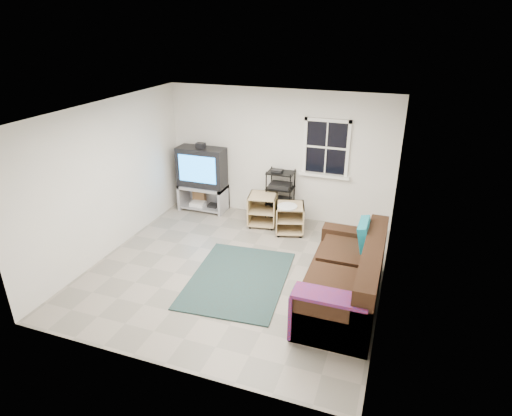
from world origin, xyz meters
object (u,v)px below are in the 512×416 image
at_px(tv_unit, 202,174).
at_px(side_table_right, 290,216).
at_px(av_rack, 280,198).
at_px(side_table_left, 263,208).
at_px(sofa, 346,280).

bearing_deg(tv_unit, side_table_right, -11.85).
xyz_separation_m(av_rack, side_table_left, (-0.26, -0.31, -0.12)).
relative_size(tv_unit, side_table_right, 2.28).
bearing_deg(av_rack, side_table_left, -129.72).
height_order(side_table_left, side_table_right, side_table_left).
bearing_deg(av_rack, sofa, -54.32).
distance_m(av_rack, sofa, 2.91).
height_order(av_rack, side_table_left, av_rack).
height_order(av_rack, side_table_right, av_rack).
xyz_separation_m(av_rack, sofa, (1.70, -2.37, -0.10)).
bearing_deg(side_table_left, av_rack, 50.28).
height_order(tv_unit, av_rack, tv_unit).
bearing_deg(side_table_right, side_table_left, 163.83).
xyz_separation_m(tv_unit, side_table_left, (1.43, -0.25, -0.47)).
relative_size(tv_unit, side_table_left, 2.32).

